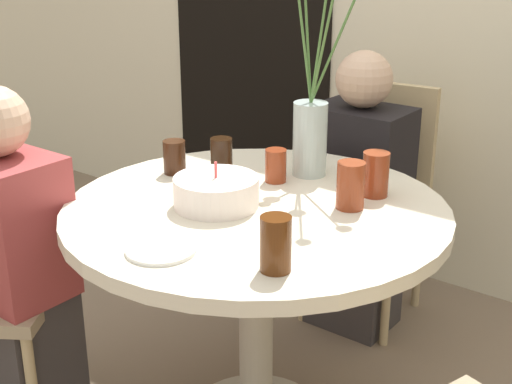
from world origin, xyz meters
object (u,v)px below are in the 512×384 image
flower_vase (313,107)px  drink_glass_3 (276,166)px  drink_glass_2 (221,159)px  drink_glass_5 (351,185)px  side_plate (161,250)px  drink_glass_4 (376,174)px  chair_left_flank (374,189)px  drink_glass_0 (174,157)px  drink_glass_1 (276,244)px  person_woman (13,273)px  birthday_cake (216,192)px  person_guest (357,203)px

flower_vase → drink_glass_3: bearing=-112.2°
drink_glass_2 → drink_glass_5: bearing=5.0°
flower_vase → side_plate: flower_vase is taller
drink_glass_4 → flower_vase: bearing=169.1°
chair_left_flank → flower_vase: 0.72m
drink_glass_0 → flower_vase: bearing=35.8°
chair_left_flank → drink_glass_5: bearing=-73.3°
flower_vase → drink_glass_0: size_ratio=6.96×
drink_glass_1 → drink_glass_4: bearing=95.2°
flower_vase → drink_glass_1: 0.69m
drink_glass_1 → person_woman: size_ratio=0.12×
drink_glass_1 → side_plate: bearing=-162.4°
chair_left_flank → birthday_cake: chair_left_flank is taller
birthday_cake → drink_glass_1: drink_glass_1 is taller
drink_glass_4 → side_plate: bearing=-109.0°
flower_vase → side_plate: bearing=-88.0°
flower_vase → drink_glass_4: bearing=-10.9°
drink_glass_2 → person_guest: person_guest is taller
drink_glass_1 → drink_glass_2: drink_glass_2 is taller
drink_glass_0 → person_woman: 0.59m
flower_vase → person_guest: size_ratio=0.69×
person_woman → chair_left_flank: bearing=68.0°
drink_glass_2 → drink_glass_4: drink_glass_2 is taller
birthday_cake → drink_glass_0: (-0.28, 0.14, 0.01)m
drink_glass_1 → person_woman: person_woman is taller
drink_glass_0 → person_guest: (0.30, 0.65, -0.29)m
flower_vase → side_plate: (0.02, -0.69, -0.21)m
side_plate → flower_vase: bearing=92.0°
drink_glass_3 → person_woman: (-0.53, -0.59, -0.29)m
birthday_cake → side_plate: bearing=-74.2°
chair_left_flank → drink_glass_1: chair_left_flank is taller
birthday_cake → drink_glass_1: 0.42m
drink_glass_4 → person_guest: size_ratio=0.12×
person_guest → flower_vase: bearing=-82.8°
chair_left_flank → flower_vase: (0.07, -0.56, 0.44)m
flower_vase → drink_glass_4: flower_vase is taller
drink_glass_3 → person_guest: 0.59m
side_plate → drink_glass_0: drink_glass_0 is taller
birthday_cake → drink_glass_4: size_ratio=1.83×
drink_glass_5 → person_woman: 1.02m
drink_glass_0 → person_guest: bearing=65.5°
drink_glass_5 → chair_left_flank: bearing=112.6°
chair_left_flank → drink_glass_0: 0.90m
drink_glass_1 → birthday_cake: bearing=148.7°
drink_glass_4 → person_guest: bearing=123.6°
person_woman → person_guest: bearing=64.6°
birthday_cake → drink_glass_5: drink_glass_5 is taller
person_woman → drink_glass_4: bearing=38.8°
birthday_cake → drink_glass_5: bearing=35.2°
drink_glass_2 → chair_left_flank: bearing=81.1°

